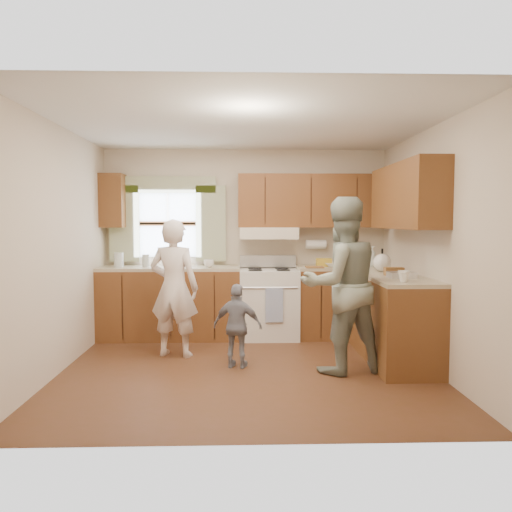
{
  "coord_description": "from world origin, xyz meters",
  "views": [
    {
      "loc": [
        -0.07,
        -5.06,
        1.53
      ],
      "look_at": [
        0.1,
        0.4,
        1.15
      ],
      "focal_mm": 35.0,
      "sensor_mm": 36.0,
      "label": 1
    }
  ],
  "objects_px": {
    "woman_left": "(174,288)",
    "woman_right": "(341,285)",
    "stove": "(269,302)",
    "child": "(238,326)"
  },
  "relations": [
    {
      "from": "stove",
      "to": "woman_right",
      "type": "distance_m",
      "value": 1.71
    },
    {
      "from": "woman_left",
      "to": "child",
      "type": "xyz_separation_m",
      "value": [
        0.72,
        -0.48,
        -0.34
      ]
    },
    {
      "from": "woman_left",
      "to": "woman_right",
      "type": "bearing_deg",
      "value": 173.96
    },
    {
      "from": "stove",
      "to": "woman_right",
      "type": "xyz_separation_m",
      "value": [
        0.65,
        -1.52,
        0.42
      ]
    },
    {
      "from": "woman_left",
      "to": "woman_right",
      "type": "relative_size",
      "value": 0.88
    },
    {
      "from": "stove",
      "to": "child",
      "type": "xyz_separation_m",
      "value": [
        -0.4,
        -1.36,
        -0.03
      ]
    },
    {
      "from": "woman_left",
      "to": "woman_right",
      "type": "distance_m",
      "value": 1.89
    },
    {
      "from": "woman_right",
      "to": "child",
      "type": "height_order",
      "value": "woman_right"
    },
    {
      "from": "child",
      "to": "woman_left",
      "type": "bearing_deg",
      "value": -19.33
    },
    {
      "from": "woman_left",
      "to": "woman_right",
      "type": "xyz_separation_m",
      "value": [
        1.77,
        -0.64,
        0.11
      ]
    }
  ]
}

